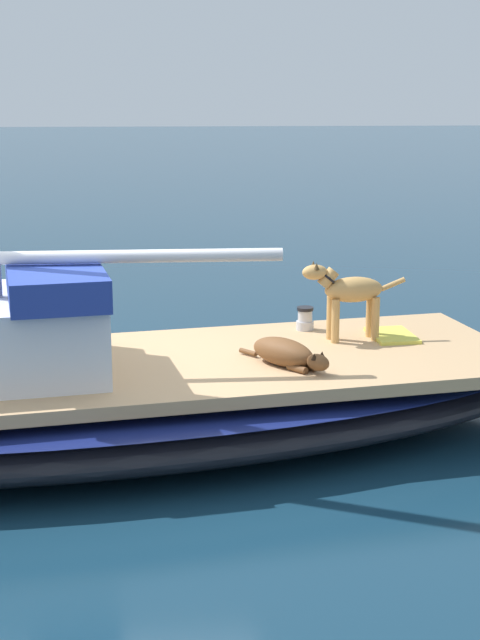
# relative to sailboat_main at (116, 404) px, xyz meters

# --- Properties ---
(ground_plane) EXTENTS (120.00, 120.00, 0.00)m
(ground_plane) POSITION_rel_sailboat_main_xyz_m (0.00, 0.00, -0.34)
(ground_plane) COLOR #143347
(sailboat_main) EXTENTS (3.73, 7.56, 0.66)m
(sailboat_main) POSITION_rel_sailboat_main_xyz_m (0.00, 0.00, 0.00)
(sailboat_main) COLOR black
(sailboat_main) RESTS_ON ground
(dog_tan) EXTENTS (0.30, 0.94, 0.70)m
(dog_tan) POSITION_rel_sailboat_main_xyz_m (0.63, -1.99, 0.75)
(dog_tan) COLOR tan
(dog_tan) RESTS_ON sailboat_main
(dog_brown) EXTENTS (0.79, 0.67, 0.22)m
(dog_brown) POSITION_rel_sailboat_main_xyz_m (-0.14, -1.36, 0.43)
(dog_brown) COLOR brown
(dog_brown) RESTS_ON sailboat_main
(deck_winch) EXTENTS (0.16, 0.16, 0.21)m
(deck_winch) POSITION_rel_sailboat_main_xyz_m (1.02, -1.67, 0.42)
(deck_winch) COLOR #B7B7BC
(deck_winch) RESTS_ON sailboat_main
(deck_towel) EXTENTS (0.59, 0.40, 0.03)m
(deck_towel) POSITION_rel_sailboat_main_xyz_m (0.70, -2.40, 0.34)
(deck_towel) COLOR #D8D14C
(deck_towel) RESTS_ON sailboat_main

